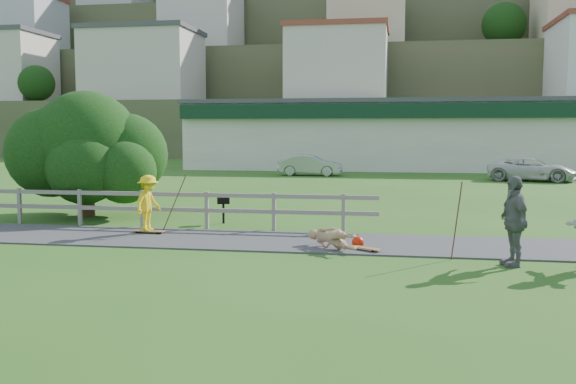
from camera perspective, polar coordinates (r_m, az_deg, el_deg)
name	(u,v)px	position (r m, az deg, el deg)	size (l,w,h in m)	color
ground	(247,252)	(15.31, -3.65, -5.34)	(260.00, 260.00, 0.00)	#2A5819
path	(261,240)	(16.75, -2.45, -4.33)	(34.00, 3.00, 0.04)	#3B3B3E
fence	(123,203)	(19.80, -14.49, -0.92)	(15.05, 0.10, 1.10)	slate
strip_mall	(406,134)	(49.56, 10.44, 5.07)	(32.50, 10.75, 5.10)	beige
hillside	(379,59)	(106.61, 8.06, 11.67)	(220.00, 67.00, 47.50)	#4C5733
skater_rider	(148,207)	(18.11, -12.31, -1.29)	(1.00, 0.58, 1.55)	yellow
skater_fallen	(332,238)	(15.52, 3.93, -4.14)	(1.55, 0.37, 0.56)	tan
spectator_b	(514,221)	(14.38, 19.41, -2.45)	(1.13, 0.47, 1.93)	slate
car_silver	(310,165)	(40.92, 1.99, 2.40)	(1.40, 4.03, 1.33)	#A2A6AA
car_white	(532,169)	(38.92, 20.83, 1.89)	(2.22, 4.82, 1.34)	silver
tree	(87,169)	(22.49, -17.41, 1.95)	(5.72, 5.72, 3.16)	black
bbq	(223,210)	(19.96, -5.76, -1.64)	(0.37, 0.29, 0.81)	black
longboard_rider	(149,233)	(18.21, -12.26, -3.56)	(0.91, 0.22, 0.10)	brown
longboard_fallen	(365,250)	(15.40, 6.86, -5.13)	(0.86, 0.21, 0.10)	brown
helmet	(358,242)	(15.84, 6.23, -4.45)	(0.30, 0.30, 0.30)	#B51F06
pole_rider	(174,201)	(18.26, -10.10, -0.82)	(0.03, 0.03, 1.79)	#522F20
pole_spec_left	(457,221)	(14.70, 14.76, -2.48)	(0.03, 0.03, 1.77)	#522F20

